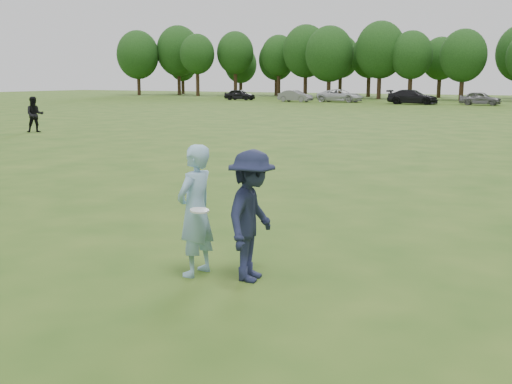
# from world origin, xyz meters

# --- Properties ---
(ground) EXTENTS (200.00, 200.00, 0.00)m
(ground) POSITION_xyz_m (0.00, 0.00, 0.00)
(ground) COLOR #2B4E16
(ground) RESTS_ON ground
(thrower) EXTENTS (0.50, 0.73, 1.94)m
(thrower) POSITION_xyz_m (-0.64, -0.31, 0.97)
(thrower) COLOR #8DB9DA
(thrower) RESTS_ON ground
(defender) EXTENTS (0.86, 1.30, 1.89)m
(defender) POSITION_xyz_m (0.20, -0.13, 0.95)
(defender) COLOR #1A1F39
(defender) RESTS_ON ground
(player_far_a) EXTENTS (1.14, 1.16, 1.89)m
(player_far_a) POSITION_xyz_m (-21.29, 15.16, 0.95)
(player_far_a) COLOR black
(player_far_a) RESTS_ON ground
(car_a) EXTENTS (4.06, 1.65, 1.38)m
(car_a) POSITION_xyz_m (-34.85, 60.77, 0.69)
(car_a) COLOR black
(car_a) RESTS_ON ground
(car_b) EXTENTS (4.31, 1.86, 1.38)m
(car_b) POSITION_xyz_m (-26.03, 58.74, 0.69)
(car_b) COLOR slate
(car_b) RESTS_ON ground
(car_c) EXTENTS (5.48, 2.63, 1.51)m
(car_c) POSITION_xyz_m (-21.03, 60.66, 0.75)
(car_c) COLOR silver
(car_c) RESTS_ON ground
(car_d) EXTENTS (5.46, 2.30, 1.57)m
(car_d) POSITION_xyz_m (-12.01, 58.84, 0.79)
(car_d) COLOR black
(car_d) RESTS_ON ground
(car_e) EXTENTS (4.25, 1.82, 1.43)m
(car_e) POSITION_xyz_m (-5.14, 59.91, 0.71)
(car_e) COLOR slate
(car_e) RESTS_ON ground
(disc_in_play) EXTENTS (0.32, 0.32, 0.06)m
(disc_in_play) POSITION_xyz_m (-0.42, -0.54, 1.04)
(disc_in_play) COLOR white
(disc_in_play) RESTS_ON ground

